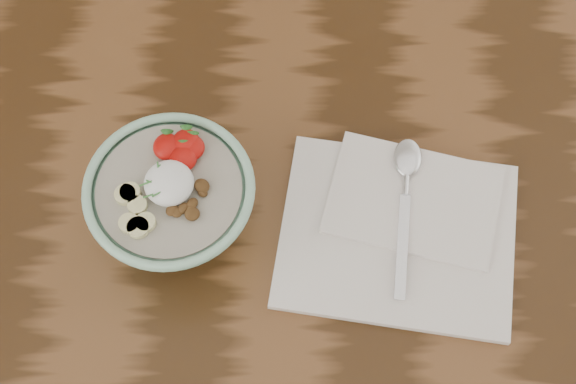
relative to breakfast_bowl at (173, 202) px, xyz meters
The scene contains 4 objects.
table 28.27cm from the breakfast_bowl, 25.78° to the right, with size 160.00×90.00×75.00cm.
breakfast_bowl is the anchor object (origin of this frame).
napkin 25.54cm from the breakfast_bowl, ahead, with size 28.90×25.07×1.60cm.
spoon 26.47cm from the breakfast_bowl, 10.33° to the left, with size 4.33×19.56×1.02cm.
Camera 1 is at (-9.04, -23.83, 159.49)cm, focal length 50.00 mm.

